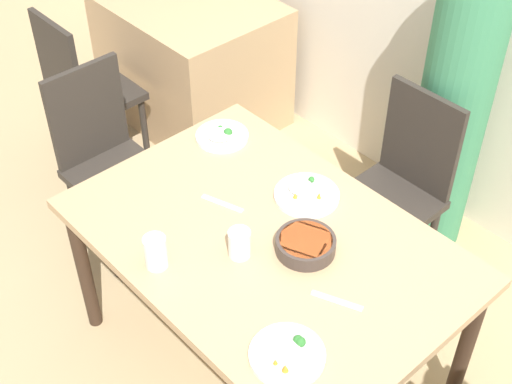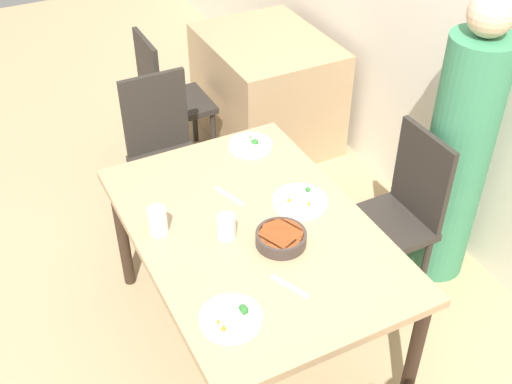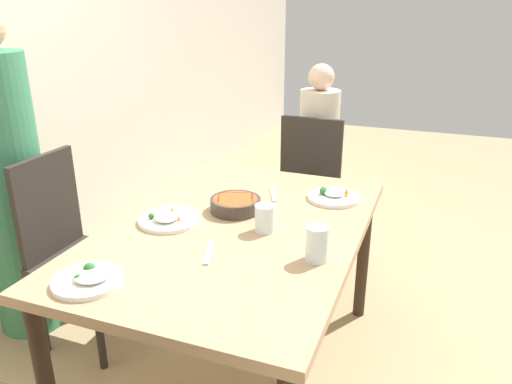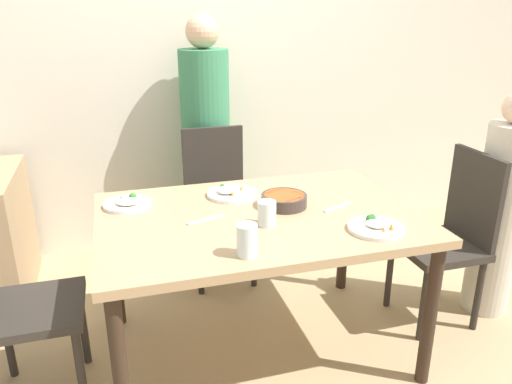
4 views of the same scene
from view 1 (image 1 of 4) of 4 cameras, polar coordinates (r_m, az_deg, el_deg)
The scene contains 15 objects.
ground_plane at distance 3.17m, azimuth 0.65°, elevation -13.12°, with size 10.00×10.00×0.00m, color tan.
dining_table at distance 2.66m, azimuth 0.76°, elevation -4.80°, with size 1.44×0.98×0.74m.
chair_adult_spot at distance 3.25m, azimuth 11.38°, elevation 0.59°, with size 0.40×0.40×0.93m.
chair_empty_left at distance 3.41m, azimuth -11.87°, elevation 2.74°, with size 0.40×0.40×0.93m.
person_adult at distance 3.33m, azimuth 15.45°, elevation 6.17°, with size 0.32×0.32×1.59m.
bowl_curry at distance 2.54m, azimuth 3.99°, elevation -4.20°, with size 0.22×0.22×0.06m.
plate_rice_adult at distance 2.26m, azimuth 2.55°, elevation -12.80°, with size 0.24×0.24×0.05m.
plate_rice_child at distance 3.05m, azimuth -2.75°, elevation 4.55°, with size 0.23×0.23×0.06m.
plate_noodles at distance 2.77m, azimuth 4.00°, elevation -0.12°, with size 0.26×0.26×0.05m.
glass_water_tall at distance 2.49m, azimuth -8.03°, elevation -4.78°, with size 0.08×0.08×0.13m.
glass_water_short at distance 2.51m, azimuth -1.33°, elevation -4.13°, with size 0.08×0.08×0.11m.
fork_steel at distance 2.41m, azimuth 6.48°, elevation -8.64°, with size 0.17×0.09×0.01m.
spoon_steel at distance 2.73m, azimuth -2.78°, elevation -0.97°, with size 0.18×0.08×0.01m.
background_table at distance 4.30m, azimuth -5.10°, elevation 10.40°, with size 0.97×0.76×0.75m.
chair_background at distance 3.92m, azimuth -13.61°, elevation 8.02°, with size 0.40×0.40×0.93m.
Camera 1 is at (1.34, -1.26, 2.58)m, focal length 50.00 mm.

